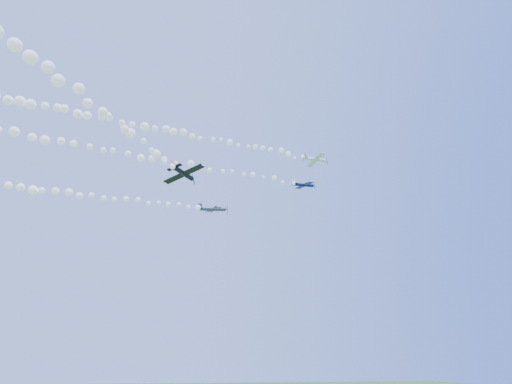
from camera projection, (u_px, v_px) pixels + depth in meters
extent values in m
cylinder|color=white|center=(315.00, 159.00, 106.00)|extent=(5.98, 2.45, 1.36)
cone|color=white|center=(326.00, 161.00, 107.28)|extent=(0.95, 0.96, 0.85)
cone|color=#B11423|center=(327.00, 161.00, 107.46)|extent=(0.38, 0.35, 0.30)
cube|color=black|center=(327.00, 161.00, 107.41)|extent=(0.27, 0.25, 1.88)
cube|color=white|center=(316.00, 160.00, 106.05)|extent=(2.89, 7.46, 0.83)
cube|color=white|center=(305.00, 158.00, 104.95)|extent=(1.33, 2.69, 0.35)
cube|color=#B11423|center=(305.00, 156.00, 105.14)|extent=(1.05, 0.34, 1.27)
sphere|color=black|center=(317.00, 158.00, 106.49)|extent=(0.91, 0.88, 0.82)
cylinder|color=#0E123D|center=(303.00, 185.00, 115.09)|extent=(6.12, 1.41, 1.39)
cone|color=#0E123D|center=(314.00, 186.00, 116.43)|extent=(0.84, 0.88, 0.87)
cone|color=white|center=(315.00, 186.00, 116.61)|extent=(0.35, 0.31, 0.31)
cube|color=black|center=(315.00, 186.00, 116.56)|extent=(0.20, 0.41, 1.90)
cube|color=#0E123D|center=(304.00, 185.00, 115.17)|extent=(3.13, 7.51, 1.18)
cube|color=#0E123D|center=(295.00, 184.00, 113.99)|extent=(1.42, 2.71, 0.47)
cube|color=white|center=(294.00, 182.00, 114.09)|extent=(1.02, 0.46, 1.29)
sphere|color=black|center=(306.00, 184.00, 115.53)|extent=(0.91, 0.95, 0.87)
cylinder|color=#373C50|center=(212.00, 209.00, 109.53)|extent=(6.93, 0.98, 1.65)
cone|color=#373C50|center=(226.00, 209.00, 110.93)|extent=(0.89, 0.93, 1.01)
cone|color=navy|center=(228.00, 209.00, 111.12)|extent=(0.37, 0.33, 0.36)
cube|color=black|center=(227.00, 209.00, 111.07)|extent=(0.23, 0.56, 2.17)
cube|color=#373C50|center=(213.00, 210.00, 109.62)|extent=(3.25, 8.53, 1.75)
cube|color=#373C50|center=(200.00, 208.00, 108.39)|extent=(1.51, 3.06, 0.69)
cube|color=navy|center=(200.00, 206.00, 108.47)|extent=(1.18, 0.53, 1.47)
sphere|color=black|center=(216.00, 207.00, 109.98)|extent=(1.02, 1.09, 1.03)
cylinder|color=black|center=(183.00, 173.00, 70.17)|extent=(2.51, 5.84, 1.15)
cone|color=black|center=(192.00, 179.00, 72.97)|extent=(0.97, 0.91, 0.83)
cone|color=orange|center=(194.00, 180.00, 73.35)|extent=(0.35, 0.37, 0.29)
cube|color=black|center=(193.00, 180.00, 73.25)|extent=(0.61, 0.30, 1.81)
cube|color=black|center=(184.00, 174.00, 70.34)|extent=(6.57, 5.08, 2.16)
cube|color=black|center=(175.00, 167.00, 67.87)|extent=(2.49, 2.05, 0.81)
cube|color=orange|center=(174.00, 164.00, 68.02)|extent=(0.87, 0.94, 1.20)
sphere|color=black|center=(185.00, 173.00, 71.05)|extent=(1.12, 1.03, 0.90)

